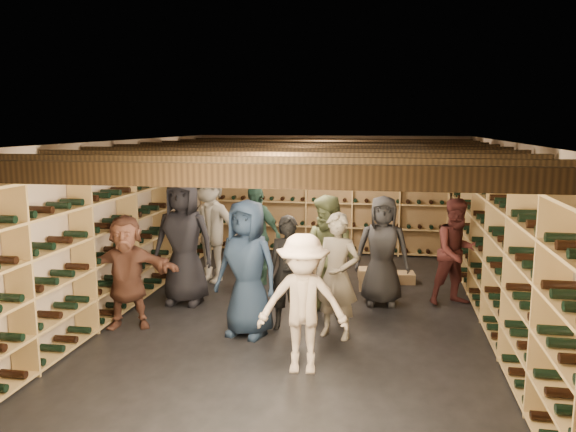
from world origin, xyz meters
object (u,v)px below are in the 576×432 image
(person_5, at_px, (127,272))
(person_8, at_px, (457,252))
(person_3, at_px, (303,304))
(person_7, at_px, (337,276))
(crate_loose, at_px, (399,277))
(person_0, at_px, (184,241))
(person_1, at_px, (288,273))
(person_2, at_px, (329,258))
(crate_stack_left, at_px, (329,261))
(crate_stack_right, at_px, (374,279))
(person_12, at_px, (382,251))
(person_9, at_px, (209,226))
(person_6, at_px, (247,268))
(person_10, at_px, (255,235))

(person_5, bearing_deg, person_8, 6.86)
(person_3, height_order, person_7, person_7)
(crate_loose, distance_m, person_0, 3.67)
(person_1, relative_size, person_5, 1.00)
(person_2, distance_m, person_5, 2.68)
(crate_stack_left, distance_m, person_5, 3.37)
(crate_stack_right, xyz_separation_m, person_3, (-0.69, -3.18, 0.58))
(person_1, height_order, person_8, person_8)
(person_1, distance_m, person_7, 0.67)
(crate_loose, bearing_deg, person_0, -152.56)
(person_8, height_order, person_12, person_12)
(person_3, xyz_separation_m, person_9, (-2.05, 3.18, 0.19))
(crate_stack_left, distance_m, person_0, 2.43)
(person_6, relative_size, person_8, 1.09)
(person_3, distance_m, person_10, 3.42)
(crate_stack_right, relative_size, person_2, 0.31)
(person_10, bearing_deg, person_1, -41.87)
(crate_loose, bearing_deg, crate_stack_right, -129.97)
(person_3, relative_size, person_12, 0.93)
(crate_stack_left, xyz_separation_m, person_5, (-2.40, -2.34, 0.32))
(person_3, xyz_separation_m, person_6, (-0.84, 0.94, 0.11))
(person_10, bearing_deg, person_7, -30.61)
(person_9, relative_size, person_10, 1.15)
(crate_stack_left, xyz_separation_m, person_9, (-2.00, -0.09, 0.52))
(person_2, bearing_deg, crate_stack_right, 92.54)
(crate_stack_left, relative_size, person_9, 0.45)
(person_1, bearing_deg, crate_stack_right, 62.78)
(crate_stack_right, bearing_deg, person_5, -144.32)
(person_5, height_order, person_9, person_9)
(crate_stack_right, bearing_deg, person_7, -100.96)
(crate_loose, xyz_separation_m, person_2, (-0.99, -1.94, 0.76))
(crate_stack_right, height_order, person_8, person_8)
(person_1, xyz_separation_m, person_7, (0.64, -0.18, 0.04))
(person_1, height_order, person_5, same)
(person_5, xyz_separation_m, person_9, (0.40, 2.25, 0.20))
(person_8, bearing_deg, person_6, -170.93)
(person_7, height_order, person_12, person_12)
(person_12, bearing_deg, crate_loose, 73.92)
(person_9, relative_size, person_12, 1.17)
(person_6, bearing_deg, person_7, 20.93)
(person_2, distance_m, person_9, 2.59)
(person_5, xyz_separation_m, person_6, (1.61, 0.01, 0.12))
(person_9, bearing_deg, crate_stack_left, 20.82)
(crate_stack_right, xyz_separation_m, person_2, (-0.58, -1.44, 0.68))
(person_1, bearing_deg, person_9, 131.83)
(crate_stack_left, distance_m, crate_stack_right, 0.78)
(crate_stack_left, relative_size, person_2, 0.50)
(person_1, xyz_separation_m, person_6, (-0.47, -0.29, 0.12))
(crate_stack_left, relative_size, person_10, 0.51)
(person_8, bearing_deg, person_9, 149.33)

